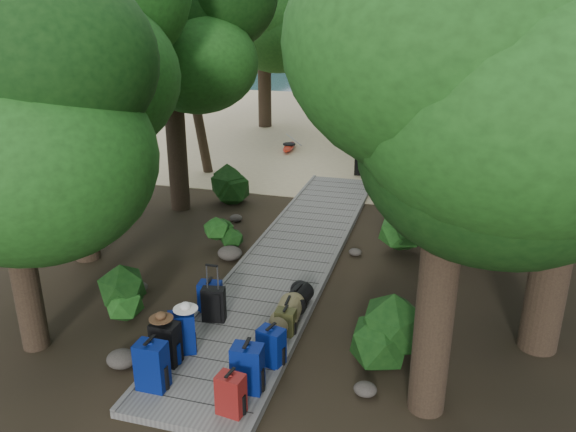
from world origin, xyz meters
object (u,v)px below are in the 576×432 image
(backpack_left_c, at_px, (182,331))
(duffel_right_black, at_px, (298,298))
(backpack_left_b, at_px, (166,341))
(sun_lounger, at_px, (454,155))
(backpack_right_c, at_px, (271,345))
(backpack_right_d, at_px, (286,321))
(backpack_left_d, at_px, (210,295))
(backpack_right_a, at_px, (231,392))
(backpack_right_b, at_px, (247,366))
(duffel_right_khaki, at_px, (288,312))
(backpack_left_a, at_px, (152,363))
(lone_suitcase_on_sand, at_px, (361,165))
(suitcase_on_boardwalk, at_px, (214,304))
(kayak, at_px, (289,146))

(backpack_left_c, bearing_deg, duffel_right_black, 26.01)
(backpack_left_b, bearing_deg, sun_lounger, 77.00)
(backpack_left_c, height_order, backpack_right_c, backpack_left_c)
(backpack_left_c, xyz_separation_m, backpack_right_d, (1.44, 0.94, -0.13))
(backpack_right_d, height_order, sun_lounger, backpack_right_d)
(backpack_left_d, bearing_deg, duffel_right_black, 13.00)
(backpack_right_a, relative_size, duffel_right_black, 1.06)
(backpack_left_c, bearing_deg, backpack_right_c, -24.27)
(sun_lounger, bearing_deg, backpack_right_a, -123.68)
(backpack_left_d, bearing_deg, sun_lounger, 64.99)
(backpack_left_b, relative_size, duffel_right_black, 1.24)
(backpack_right_a, height_order, duffel_right_black, backpack_right_a)
(backpack_right_b, distance_m, duffel_right_black, 2.51)
(backpack_left_b, height_order, backpack_left_c, backpack_left_b)
(backpack_right_a, relative_size, duffel_right_khaki, 1.01)
(backpack_left_a, distance_m, backpack_left_d, 2.31)
(backpack_right_d, bearing_deg, backpack_left_c, -145.65)
(backpack_right_b, distance_m, lone_suitcase_on_sand, 11.95)
(backpack_left_a, distance_m, backpack_right_c, 1.80)
(suitcase_on_boardwalk, relative_size, lone_suitcase_on_sand, 0.94)
(backpack_left_d, xyz_separation_m, duffel_right_black, (1.51, 0.53, -0.11))
(duffel_right_black, xyz_separation_m, sun_lounger, (2.68, 11.94, 0.00))
(suitcase_on_boardwalk, distance_m, kayak, 13.25)
(lone_suitcase_on_sand, bearing_deg, backpack_right_c, -95.76)
(duffel_right_khaki, relative_size, suitcase_on_boardwalk, 1.05)
(backpack_right_a, bearing_deg, backpack_left_d, 127.11)
(backpack_right_c, bearing_deg, kayak, 119.48)
(backpack_right_c, bearing_deg, backpack_left_d, 155.60)
(backpack_left_c, distance_m, backpack_right_a, 1.72)
(backpack_left_c, relative_size, backpack_right_d, 1.53)
(backpack_left_a, height_order, lone_suitcase_on_sand, backpack_left_a)
(sun_lounger, bearing_deg, duffel_right_khaki, -125.23)
(backpack_right_b, height_order, lone_suitcase_on_sand, backpack_right_b)
(backpack_right_d, bearing_deg, backpack_right_a, -93.33)
(duffel_right_black, relative_size, lone_suitcase_on_sand, 0.93)
(lone_suitcase_on_sand, bearing_deg, suitcase_on_boardwalk, -103.13)
(duffel_right_black, distance_m, sun_lounger, 12.24)
(backpack_left_a, relative_size, backpack_right_a, 1.24)
(backpack_left_b, bearing_deg, backpack_left_d, 93.43)
(backpack_left_c, relative_size, backpack_right_a, 1.17)
(backpack_left_b, height_order, kayak, backpack_left_b)
(backpack_right_b, relative_size, backpack_right_c, 1.19)
(backpack_right_c, height_order, backpack_right_d, backpack_right_c)
(backpack_right_a, xyz_separation_m, duffel_right_khaki, (0.10, 2.43, -0.11))
(backpack_right_c, xyz_separation_m, sun_lounger, (2.63, 13.75, -0.14))
(lone_suitcase_on_sand, bearing_deg, sun_lounger, 31.88)
(sun_lounger, bearing_deg, lone_suitcase_on_sand, -163.43)
(backpack_right_d, bearing_deg, backpack_left_d, 166.38)
(sun_lounger, bearing_deg, backpack_right_d, -124.67)
(backpack_left_a, relative_size, backpack_right_b, 1.03)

